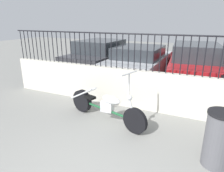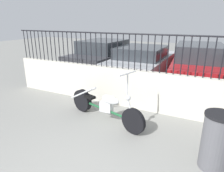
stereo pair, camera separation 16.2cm
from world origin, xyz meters
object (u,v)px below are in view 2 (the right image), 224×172
object	(u,v)px
motorcycle_green	(101,105)
car_dark_grey	(105,56)
car_silver	(142,62)
car_red	(197,64)
trash_bin	(216,141)

from	to	relation	value
motorcycle_green	car_dark_grey	size ratio (longest dim) A/B	0.54
car_silver	motorcycle_green	bearing A→B (deg)	-175.56
car_silver	car_red	size ratio (longest dim) A/B	0.86
trash_bin	car_silver	xyz separation A→B (m)	(-2.68, 4.42, 0.20)
car_dark_grey	car_silver	world-z (taller)	car_dark_grey
trash_bin	car_red	xyz separation A→B (m)	(-0.68, 4.81, 0.26)
trash_bin	car_dark_grey	world-z (taller)	car_dark_grey
motorcycle_green	car_silver	size ratio (longest dim) A/B	0.55
car_red	car_silver	bearing A→B (deg)	95.63
car_red	motorcycle_green	bearing A→B (deg)	151.87
motorcycle_green	trash_bin	size ratio (longest dim) A/B	2.37
motorcycle_green	car_red	bearing A→B (deg)	83.32
car_red	car_dark_grey	bearing A→B (deg)	85.45
car_silver	car_dark_grey	bearing A→B (deg)	80.52
trash_bin	car_dark_grey	bearing A→B (deg)	133.83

